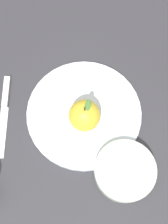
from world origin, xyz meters
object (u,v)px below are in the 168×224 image
object	(u,v)px
dinner_plate	(84,114)
knife	(5,108)
apple	(85,115)
side_bowl	(125,171)

from	to	relation	value
dinner_plate	knife	distance (m)	0.19
apple	side_bowl	size ratio (longest dim) A/B	0.64
knife	side_bowl	bearing A→B (deg)	-73.19
apple	knife	size ratio (longest dim) A/B	0.56
knife	apple	bearing A→B (deg)	-55.00
side_bowl	apple	bearing A→B (deg)	82.25
apple	side_bowl	xyz separation A→B (m)	(-0.02, -0.14, -0.03)
apple	side_bowl	world-z (taller)	apple
dinner_plate	apple	xyz separation A→B (m)	(-0.01, -0.01, 0.04)
side_bowl	knife	size ratio (longest dim) A/B	0.87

